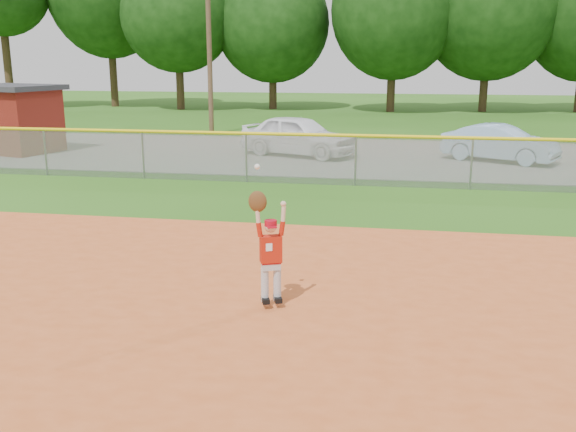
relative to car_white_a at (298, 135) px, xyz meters
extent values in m
plane|color=#295B14|center=(2.59, -15.50, -0.81)|extent=(120.00, 120.00, 0.00)
cube|color=#C55423|center=(2.59, -18.50, -0.79)|extent=(24.00, 16.00, 0.04)
cube|color=slate|center=(2.59, 0.50, -0.79)|extent=(44.00, 10.00, 0.03)
imported|color=white|center=(0.00, 0.00, 0.00)|extent=(4.91, 3.34, 1.55)
imported|color=#90B4D6|center=(7.46, -0.17, -0.11)|extent=(4.25, 3.08, 1.33)
cube|color=#63160E|center=(-11.41, -0.92, 0.43)|extent=(3.68, 3.12, 2.48)
cube|color=#333338|center=(-11.41, -0.92, 1.77)|extent=(4.17, 3.61, 0.20)
cube|color=gray|center=(2.59, -5.50, -0.06)|extent=(40.00, 0.03, 1.50)
cylinder|color=yellow|center=(2.59, -5.50, 0.69)|extent=(40.00, 0.10, 0.10)
cylinder|color=gray|center=(-7.41, -5.50, -0.06)|extent=(0.06, 0.06, 1.50)
cylinder|color=gray|center=(-4.07, -5.50, -0.06)|extent=(0.06, 0.06, 1.50)
cylinder|color=gray|center=(-0.74, -5.50, -0.06)|extent=(0.06, 0.06, 1.50)
cylinder|color=gray|center=(2.59, -5.50, -0.06)|extent=(0.06, 0.06, 1.50)
cylinder|color=gray|center=(5.93, -5.50, -0.06)|extent=(0.06, 0.06, 1.50)
cylinder|color=#4C3823|center=(-5.41, 6.50, 3.69)|extent=(0.24, 0.24, 9.00)
cylinder|color=#422D1C|center=(-24.66, 19.52, 2.13)|extent=(0.56, 0.56, 5.87)
cylinder|color=#422D1C|center=(-18.02, 22.91, 2.24)|extent=(0.56, 0.56, 6.10)
cylinder|color=#422D1C|center=(-12.03, 21.03, 1.41)|extent=(0.56, 0.56, 4.43)
ellipsoid|color=#193F0F|center=(-12.03, 21.03, 5.74)|extent=(8.01, 8.01, 7.88)
cylinder|color=#422D1C|center=(-5.48, 22.68, 1.25)|extent=(0.56, 0.56, 4.11)
ellipsoid|color=#193F0F|center=(-5.48, 22.68, 5.26)|extent=(8.19, 8.19, 8.39)
cylinder|color=#422D1C|center=(3.12, 21.65, 1.52)|extent=(0.56, 0.56, 4.64)
ellipsoid|color=#193F0F|center=(3.12, 21.65, 6.05)|extent=(8.57, 8.57, 9.43)
cylinder|color=#422D1C|center=(9.51, 22.85, 1.64)|extent=(0.56, 0.56, 4.89)
ellipsoid|color=#193F0F|center=(9.51, 22.85, 6.42)|extent=(9.41, 9.41, 10.28)
cylinder|color=silver|center=(1.93, -15.45, -0.41)|extent=(0.15, 0.15, 0.53)
cylinder|color=silver|center=(2.10, -15.38, -0.41)|extent=(0.15, 0.15, 0.53)
cube|color=black|center=(1.94, -15.48, -0.64)|extent=(0.18, 0.24, 0.07)
cube|color=black|center=(2.12, -15.41, -0.64)|extent=(0.18, 0.24, 0.07)
cube|color=silver|center=(2.02, -15.41, -0.11)|extent=(0.31, 0.24, 0.11)
cube|color=maroon|center=(2.02, -15.41, -0.05)|extent=(0.33, 0.26, 0.04)
cube|color=#B21D0C|center=(2.02, -15.41, 0.15)|extent=(0.36, 0.28, 0.41)
cube|color=white|center=(2.01, -15.51, 0.21)|extent=(0.09, 0.04, 0.12)
sphere|color=beige|center=(2.02, -15.41, 0.50)|extent=(0.24, 0.24, 0.18)
cylinder|color=#AC0A1B|center=(2.02, -15.41, 0.55)|extent=(0.24, 0.24, 0.09)
cube|color=#AC0A1B|center=(2.05, -15.50, 0.52)|extent=(0.17, 0.15, 0.02)
cylinder|color=#B21D0C|center=(1.86, -15.47, 0.46)|extent=(0.12, 0.11, 0.22)
cylinder|color=beige|center=(1.84, -15.48, 0.69)|extent=(0.10, 0.09, 0.24)
ellipsoid|color=#4C2D14|center=(1.84, -15.48, 0.89)|extent=(0.30, 0.22, 0.32)
sphere|color=white|center=(1.84, -15.48, 1.41)|extent=(0.11, 0.11, 0.08)
cylinder|color=#B21D0C|center=(2.17, -15.35, 0.46)|extent=(0.12, 0.11, 0.22)
cylinder|color=beige|center=(2.19, -15.34, 0.69)|extent=(0.10, 0.09, 0.24)
sphere|color=beige|center=(2.19, -15.34, 0.84)|extent=(0.11, 0.11, 0.09)
camera|label=1|loc=(3.84, -24.42, 2.95)|focal=40.00mm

